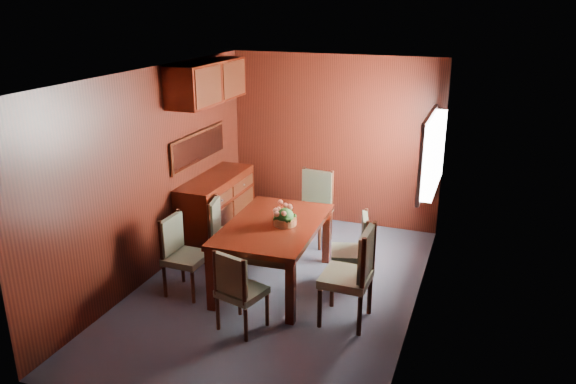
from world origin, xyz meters
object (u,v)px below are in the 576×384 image
at_px(sideboard, 216,209).
at_px(chair_left_near, 180,250).
at_px(flower_centerpiece, 285,214).
at_px(dining_table, 274,232).
at_px(chair_head, 237,287).
at_px(chair_right_near, 354,271).

relative_size(sideboard, chair_left_near, 1.56).
bearing_deg(flower_centerpiece, dining_table, -175.21).
relative_size(sideboard, flower_centerpiece, 5.14).
bearing_deg(sideboard, chair_head, -57.74).
bearing_deg(chair_head, flower_centerpiece, 99.00).
bearing_deg(dining_table, chair_left_near, -152.42).
height_order(chair_head, flower_centerpiece, flower_centerpiece).
bearing_deg(chair_head, sideboard, 137.13).
relative_size(sideboard, chair_right_near, 1.36).
xyz_separation_m(chair_left_near, chair_right_near, (1.93, 0.04, 0.07)).
bearing_deg(flower_centerpiece, chair_right_near, -28.15).
height_order(sideboard, dining_table, sideboard).
xyz_separation_m(dining_table, chair_head, (0.03, -1.02, -0.16)).
height_order(chair_right_near, flower_centerpiece, chair_right_near).
xyz_separation_m(sideboard, chair_right_near, (2.20, -1.34, 0.12)).
relative_size(chair_left_near, chair_right_near, 0.87).
bearing_deg(sideboard, flower_centerpiece, -33.45).
distance_m(chair_head, flower_centerpiece, 1.11).
relative_size(chair_right_near, flower_centerpiece, 3.79).
bearing_deg(flower_centerpiece, chair_head, -95.88).
distance_m(dining_table, chair_head, 1.03).
bearing_deg(dining_table, chair_right_near, -26.80).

